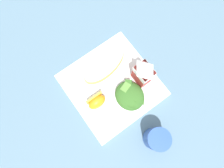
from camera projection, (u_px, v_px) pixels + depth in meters
The scene contains 7 objects.
ground at pixel (112, 86), 0.68m from camera, with size 3.00×3.00×0.00m, color slate.
white_plate at pixel (112, 85), 0.67m from camera, with size 0.28×0.28×0.02m, color white.
cheesy_pizza_bread at pixel (104, 65), 0.66m from camera, with size 0.11×0.18×0.04m.
green_salad_pile at pixel (130, 96), 0.64m from camera, with size 0.10×0.09×0.04m.
milk_carton at pixel (143, 73), 0.61m from camera, with size 0.06×0.04×0.11m.
orange_wedge_front at pixel (97, 102), 0.63m from camera, with size 0.04×0.06×0.04m.
drinking_blue_cup at pixel (156, 139), 0.60m from camera, with size 0.07×0.07×0.09m, color #284CA3.
Camera 1 is at (0.13, -0.09, 0.66)m, focal length 32.06 mm.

